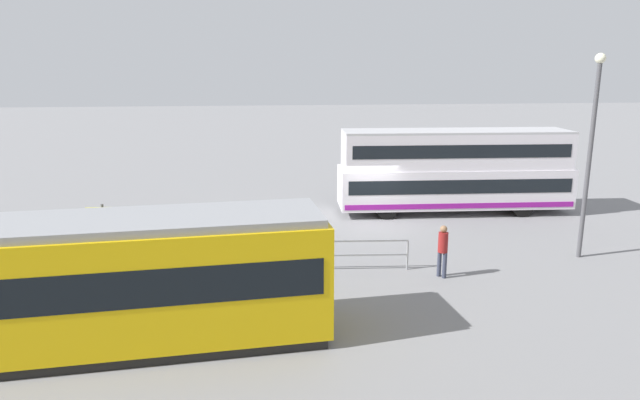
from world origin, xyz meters
name	(u,v)px	position (x,y,z in m)	size (l,w,h in m)	color
ground_plane	(373,224)	(0.00, 0.00, 0.00)	(160.00, 160.00, 0.00)	gray
double_decker_bus	(454,171)	(-4.21, -1.59, 2.01)	(10.96, 2.98, 3.93)	silver
tram_yellow	(60,285)	(9.82, 10.37, 1.70)	(13.03, 3.67, 3.28)	#E5B70C
pedestrian_near_railing	(246,251)	(5.48, 6.27, 1.03)	(0.40, 0.40, 1.77)	black
pedestrian_crossing	(443,247)	(-0.92, 6.66, 1.03)	(0.44, 0.44, 1.77)	#33384C
pedestrian_railing	(265,250)	(4.85, 5.47, 0.75)	(9.71, 0.79, 1.08)	gray
info_sign	(104,227)	(10.05, 5.38, 1.71)	(1.02, 0.13, 2.49)	slate
street_lamp	(591,142)	(-6.58, 5.26, 4.21)	(0.36, 0.36, 7.24)	#4C4C51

